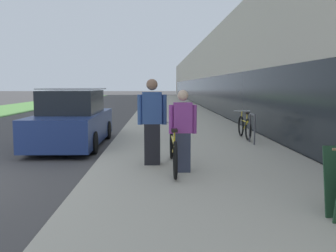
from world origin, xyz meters
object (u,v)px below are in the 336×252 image
(bike_rack_hoop, at_px, (252,125))
(parked_sedan_curbside, at_px, (73,121))
(person_rider, at_px, (183,131))
(tandem_bicycle, at_px, (173,150))
(person_bystander, at_px, (152,122))
(cruiser_bike_nearest, at_px, (244,127))

(bike_rack_hoop, relative_size, parked_sedan_curbside, 0.18)
(person_rider, height_order, parked_sedan_curbside, parked_sedan_curbside)
(tandem_bicycle, distance_m, parked_sedan_curbside, 4.76)
(parked_sedan_curbside, bearing_deg, person_bystander, -55.12)
(tandem_bicycle, distance_m, person_rider, 0.55)
(tandem_bicycle, relative_size, cruiser_bike_nearest, 1.55)
(person_rider, relative_size, cruiser_bike_nearest, 0.95)
(tandem_bicycle, distance_m, bike_rack_hoop, 3.92)
(tandem_bicycle, xyz_separation_m, cruiser_bike_nearest, (2.39, 4.13, -0.01))
(person_bystander, distance_m, bike_rack_hoop, 3.95)
(person_rider, height_order, person_bystander, person_bystander)
(person_bystander, bearing_deg, person_rider, -49.02)
(person_bystander, bearing_deg, bike_rack_hoop, 44.69)
(cruiser_bike_nearest, bearing_deg, bike_rack_hoop, -90.97)
(person_rider, xyz_separation_m, bike_rack_hoop, (2.20, 3.44, -0.27))
(bike_rack_hoop, bearing_deg, tandem_bicycle, -127.27)
(bike_rack_hoop, height_order, cruiser_bike_nearest, bike_rack_hoop)
(tandem_bicycle, xyz_separation_m, bike_rack_hoop, (2.37, 3.12, 0.15))
(person_rider, distance_m, person_bystander, 0.90)
(person_bystander, height_order, cruiser_bike_nearest, person_bystander)
(parked_sedan_curbside, bearing_deg, bike_rack_hoop, -7.69)
(tandem_bicycle, height_order, cruiser_bike_nearest, tandem_bicycle)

